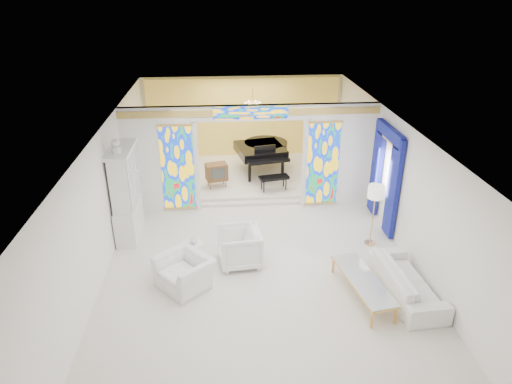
{
  "coord_description": "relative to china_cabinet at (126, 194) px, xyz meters",
  "views": [
    {
      "loc": [
        -0.79,
        -9.89,
        6.02
      ],
      "look_at": [
        0.0,
        0.2,
        1.29
      ],
      "focal_mm": 32.0,
      "sensor_mm": 36.0,
      "label": 1
    }
  ],
  "objects": [
    {
      "name": "side_table",
      "position": [
        1.71,
        -1.47,
        -0.8
      ],
      "size": [
        0.53,
        0.53,
        0.56
      ],
      "rotation": [
        0.0,
        0.0,
        -0.21
      ],
      "color": "silver",
      "rests_on": "floor"
    },
    {
      "name": "floor",
      "position": [
        3.22,
        -0.6,
        -1.17
      ],
      "size": [
        12.0,
        12.0,
        0.0
      ],
      "primitive_type": "plane",
      "color": "silver",
      "rests_on": "ground"
    },
    {
      "name": "floor_lamp",
      "position": [
        6.05,
        -0.91,
        0.18
      ],
      "size": [
        0.39,
        0.39,
        1.58
      ],
      "rotation": [
        0.0,
        0.0,
        -0.01
      ],
      "color": "gold",
      "rests_on": "floor"
    },
    {
      "name": "stained_glass_right",
      "position": [
        5.25,
        1.29,
        0.13
      ],
      "size": [
        0.9,
        0.04,
        2.4
      ],
      "primitive_type": "cube",
      "color": "gold",
      "rests_on": "partition_wall"
    },
    {
      "name": "alcove_platform",
      "position": [
        3.22,
        3.5,
        -1.08
      ],
      "size": [
        6.8,
        3.8,
        0.18
      ],
      "primitive_type": "cube",
      "color": "silver",
      "rests_on": "floor"
    },
    {
      "name": "gold_curtain_back",
      "position": [
        3.22,
        5.28,
        0.33
      ],
      "size": [
        6.7,
        0.1,
        2.9
      ],
      "primitive_type": "cube",
      "color": "#ECD552",
      "rests_on": "wall_back"
    },
    {
      "name": "blue_drapes",
      "position": [
        6.62,
        0.1,
        0.41
      ],
      "size": [
        0.14,
        1.85,
        2.65
      ],
      "color": "navy",
      "rests_on": "wall_right"
    },
    {
      "name": "wall_back",
      "position": [
        3.22,
        5.4,
        0.33
      ],
      "size": [
        7.0,
        0.02,
        3.0
      ],
      "primitive_type": "cube",
      "color": "white",
      "rests_on": "floor"
    },
    {
      "name": "wall_left",
      "position": [
        -0.28,
        -0.6,
        0.33
      ],
      "size": [
        0.02,
        12.0,
        3.0
      ],
      "primitive_type": "cube",
      "color": "white",
      "rests_on": "floor"
    },
    {
      "name": "sofa",
      "position": [
        6.17,
        -2.95,
        -0.84
      ],
      "size": [
        1.01,
        2.28,
        0.65
      ],
      "primitive_type": "imported",
      "rotation": [
        0.0,
        0.0,
        1.64
      ],
      "color": "white",
      "rests_on": "floor"
    },
    {
      "name": "armchair_left",
      "position": [
        1.53,
        -2.3,
        -0.82
      ],
      "size": [
        1.43,
        1.44,
        0.7
      ],
      "primitive_type": "imported",
      "rotation": [
        0.0,
        0.0,
        -0.84
      ],
      "color": "white",
      "rests_on": "floor"
    },
    {
      "name": "coffee_table",
      "position": [
        5.23,
        -2.96,
        -0.76
      ],
      "size": [
        0.94,
        2.06,
        0.44
      ],
      "rotation": [
        0.0,
        0.0,
        0.17
      ],
      "color": "silver",
      "rests_on": "floor"
    },
    {
      "name": "stained_glass_left",
      "position": [
        1.19,
        1.29,
        0.13
      ],
      "size": [
        0.9,
        0.04,
        2.4
      ],
      "primitive_type": "cube",
      "color": "gold",
      "rests_on": "partition_wall"
    },
    {
      "name": "vase",
      "position": [
        1.71,
        -1.47,
        -0.52
      ],
      "size": [
        0.17,
        0.17,
        0.18
      ],
      "primitive_type": "imported",
      "rotation": [
        0.0,
        0.0,
        0.03
      ],
      "color": "white",
      "rests_on": "side_table"
    },
    {
      "name": "wall_right",
      "position": [
        6.72,
        -0.6,
        0.33
      ],
      "size": [
        0.02,
        12.0,
        3.0
      ],
      "primitive_type": "cube",
      "color": "white",
      "rests_on": "floor"
    },
    {
      "name": "china_cabinet",
      "position": [
        0.0,
        0.0,
        0.0
      ],
      "size": [
        0.56,
        1.46,
        2.72
      ],
      "color": "silver",
      "rests_on": "floor"
    },
    {
      "name": "stained_glass_transom",
      "position": [
        3.22,
        1.29,
        1.65
      ],
      "size": [
        2.0,
        0.04,
        0.34
      ],
      "primitive_type": "cube",
      "color": "gold",
      "rests_on": "partition_wall"
    },
    {
      "name": "armchair_right",
      "position": [
        2.75,
        -1.53,
        -0.73
      ],
      "size": [
        1.05,
        1.02,
        0.87
      ],
      "primitive_type": "imported",
      "rotation": [
        0.0,
        0.0,
        -1.47
      ],
      "color": "white",
      "rests_on": "floor"
    },
    {
      "name": "tv_console",
      "position": [
        2.23,
        2.48,
        -0.51
      ],
      "size": [
        0.72,
        0.57,
        0.74
      ],
      "rotation": [
        0.0,
        0.0,
        0.24
      ],
      "color": "brown",
      "rests_on": "alcove_platform"
    },
    {
      "name": "partition_wall",
      "position": [
        3.22,
        1.4,
        0.48
      ],
      "size": [
        7.0,
        0.22,
        3.0
      ],
      "color": "white",
      "rests_on": "floor"
    },
    {
      "name": "chandelier",
      "position": [
        3.42,
        3.4,
        1.38
      ],
      "size": [
        0.48,
        0.48,
        0.3
      ],
      "primitive_type": "cylinder",
      "color": "gold",
      "rests_on": "ceiling"
    },
    {
      "name": "ceiling",
      "position": [
        3.22,
        -0.6,
        1.83
      ],
      "size": [
        7.0,
        12.0,
        0.02
      ],
      "primitive_type": "cube",
      "color": "white",
      "rests_on": "wall_back"
    },
    {
      "name": "grand_piano",
      "position": [
        3.79,
        3.69,
        -0.24
      ],
      "size": [
        1.94,
        2.98,
        1.11
      ],
      "rotation": [
        0.0,
        0.0,
        0.19
      ],
      "color": "black",
      "rests_on": "alcove_platform"
    }
  ]
}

